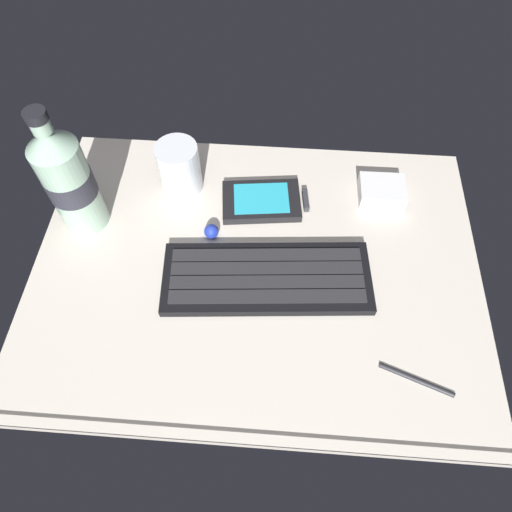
{
  "coord_description": "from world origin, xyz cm",
  "views": [
    {
      "loc": [
        2.46,
        -33.95,
        57.56
      ],
      "look_at": [
        0.0,
        0.0,
        3.0
      ],
      "focal_mm": 32.69,
      "sensor_mm": 36.0,
      "label": 1
    }
  ],
  "objects": [
    {
      "name": "trackball_mouse",
      "position": [
        -7.0,
        5.0,
        1.1
      ],
      "size": [
        2.2,
        2.2,
        2.2
      ],
      "primitive_type": "sphere",
      "color": "#2338B2",
      "rests_on": "ground_plane"
    },
    {
      "name": "juice_cup",
      "position": [
        -12.79,
        14.16,
        3.91
      ],
      "size": [
        6.4,
        6.4,
        8.5
      ],
      "color": "silver",
      "rests_on": "ground_plane"
    },
    {
      "name": "ground_plane",
      "position": [
        0.0,
        -0.23,
        -0.99
      ],
      "size": [
        64.0,
        48.0,
        2.8
      ],
      "color": "beige"
    },
    {
      "name": "handheld_device",
      "position": [
        0.66,
        11.52,
        0.73
      ],
      "size": [
        13.37,
        8.93,
        1.5
      ],
      "color": "black",
      "rests_on": "ground_plane"
    },
    {
      "name": "keyboard",
      "position": [
        1.66,
        -2.11,
        0.81
      ],
      "size": [
        29.78,
        13.26,
        1.7
      ],
      "color": "black",
      "rests_on": "ground_plane"
    },
    {
      "name": "charger_block",
      "position": [
        18.7,
        14.55,
        1.2
      ],
      "size": [
        7.05,
        5.67,
        2.4
      ],
      "primitive_type": "cube",
      "rotation": [
        0.0,
        0.0,
        0.01
      ],
      "color": "white",
      "rests_on": "ground_plane"
    },
    {
      "name": "stylus_pen",
      "position": [
        21.18,
        -14.9,
        0.35
      ],
      "size": [
        9.17,
        3.9,
        0.7
      ],
      "primitive_type": "cylinder",
      "rotation": [
        0.0,
        1.57,
        -0.35
      ],
      "color": "#26262B",
      "rests_on": "ground_plane"
    },
    {
      "name": "water_bottle",
      "position": [
        -26.31,
        6.71,
        9.01
      ],
      "size": [
        6.73,
        6.73,
        20.8
      ],
      "color": "#9EC1A8",
      "rests_on": "ground_plane"
    }
  ]
}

